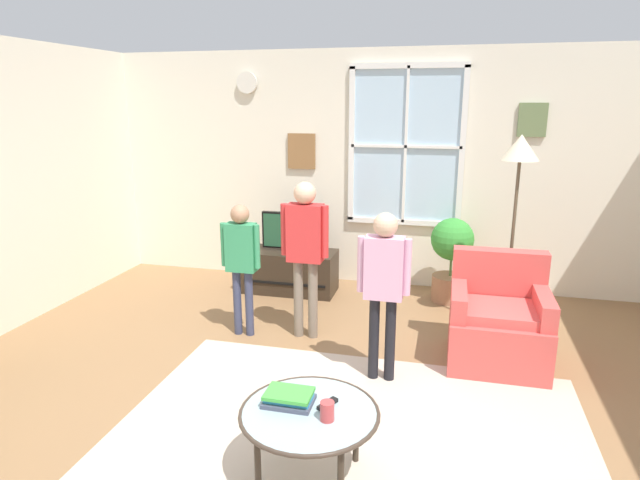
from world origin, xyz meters
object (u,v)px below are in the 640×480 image
at_px(tv_stand, 290,271).
at_px(television, 289,231).
at_px(cup, 327,411).
at_px(armchair, 498,323).
at_px(remote_near_books, 328,404).
at_px(floor_lamp, 519,168).
at_px(person_red_shirt, 305,242).
at_px(book_stack, 289,398).
at_px(person_green_shirt, 241,255).
at_px(potted_plant_by_window, 451,254).
at_px(coffee_table, 309,416).
at_px(person_pink_shirt, 384,278).

distance_m(tv_stand, television, 0.46).
relative_size(television, cup, 5.84).
height_order(tv_stand, armchair, armchair).
height_order(remote_near_books, floor_lamp, floor_lamp).
bearing_deg(floor_lamp, person_red_shirt, -162.68).
bearing_deg(book_stack, person_green_shirt, 119.33).
relative_size(tv_stand, person_green_shirt, 0.84).
xyz_separation_m(book_stack, potted_plant_by_window, (0.86, 3.02, 0.04)).
bearing_deg(person_red_shirt, coffee_table, -74.09).
bearing_deg(armchair, coffee_table, -122.29).
bearing_deg(potted_plant_by_window, person_green_shirt, -143.64).
bearing_deg(coffee_table, floor_lamp, 62.61).
distance_m(armchair, book_stack, 2.12).
height_order(armchair, person_red_shirt, person_red_shirt).
xyz_separation_m(cup, person_green_shirt, (-1.19, 1.80, 0.27)).
bearing_deg(person_red_shirt, book_stack, -77.61).
xyz_separation_m(television, potted_plant_by_window, (1.73, 0.13, -0.18)).
bearing_deg(television, floor_lamp, -14.03).
height_order(remote_near_books, person_red_shirt, person_red_shirt).
distance_m(armchair, person_pink_shirt, 1.13).
height_order(armchair, person_green_shirt, person_green_shirt).
distance_m(book_stack, cup, 0.27).
height_order(cup, person_red_shirt, person_red_shirt).
bearing_deg(person_red_shirt, person_green_shirt, -170.48).
bearing_deg(floor_lamp, armchair, -101.14).
distance_m(potted_plant_by_window, floor_lamp, 1.31).
bearing_deg(tv_stand, television, -90.00).
xyz_separation_m(remote_near_books, person_pink_shirt, (0.15, 1.16, 0.37)).
height_order(person_red_shirt, floor_lamp, floor_lamp).
distance_m(person_pink_shirt, floor_lamp, 1.67).
xyz_separation_m(television, armchair, (2.12, -1.18, -0.37)).
bearing_deg(remote_near_books, person_pink_shirt, 82.38).
distance_m(coffee_table, remote_near_books, 0.12).
relative_size(person_pink_shirt, person_green_shirt, 1.08).
relative_size(potted_plant_by_window, floor_lamp, 0.50).
bearing_deg(remote_near_books, person_red_shirt, 109.05).
bearing_deg(armchair, floor_lamp, 78.86).
bearing_deg(tv_stand, person_pink_shirt, -54.01).
distance_m(person_red_shirt, floor_lamp, 1.94).
height_order(book_stack, potted_plant_by_window, potted_plant_by_window).
xyz_separation_m(book_stack, floor_lamp, (1.37, 2.33, 1.04)).
relative_size(television, person_red_shirt, 0.44).
height_order(tv_stand, cup, cup).
height_order(tv_stand, person_red_shirt, person_red_shirt).
bearing_deg(cup, person_green_shirt, 123.59).
bearing_deg(potted_plant_by_window, tv_stand, -175.83).
height_order(book_stack, person_pink_shirt, person_pink_shirt).
bearing_deg(cup, armchair, 61.17).
xyz_separation_m(cup, floor_lamp, (1.12, 2.44, 1.02)).
height_order(book_stack, person_green_shirt, person_green_shirt).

